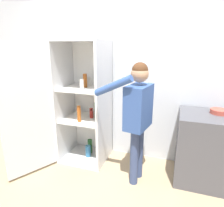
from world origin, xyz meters
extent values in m
plane|color=tan|center=(0.00, 0.00, 0.00)|extent=(12.00, 12.00, 0.00)
cube|color=silver|center=(0.00, 0.98, 1.27)|extent=(7.00, 0.06, 2.55)
cube|color=silver|center=(-0.31, 0.62, 0.02)|extent=(0.69, 0.63, 0.04)
cube|color=silver|center=(-0.31, 0.62, 1.80)|extent=(0.69, 0.63, 0.04)
cube|color=white|center=(-0.31, 0.91, 0.91)|extent=(0.69, 0.03, 1.75)
cube|color=silver|center=(-0.64, 0.62, 0.91)|extent=(0.03, 0.63, 1.75)
cube|color=silver|center=(0.01, 0.62, 0.91)|extent=(0.04, 0.63, 1.75)
cube|color=white|center=(-0.31, 0.62, 0.66)|extent=(0.62, 0.56, 0.02)
cube|color=white|center=(-0.31, 0.62, 1.13)|extent=(0.62, 0.56, 0.02)
cube|color=silver|center=(-0.84, 0.01, 0.91)|extent=(0.37, 0.63, 1.75)
cylinder|color=maroon|center=(-0.22, 0.66, 0.72)|extent=(0.05, 0.05, 0.11)
cylinder|color=#1E5123|center=(-0.29, 0.71, 0.15)|extent=(0.07, 0.07, 0.23)
cylinder|color=#9E4C19|center=(-0.32, 0.45, 0.79)|extent=(0.05, 0.05, 0.24)
cylinder|color=#1E5123|center=(-0.15, 0.69, 0.79)|extent=(0.06, 0.06, 0.24)
cylinder|color=beige|center=(-0.30, 0.75, 1.21)|extent=(0.08, 0.08, 0.13)
cylinder|color=maroon|center=(-0.25, 0.72, 0.73)|extent=(0.05, 0.05, 0.13)
cylinder|color=beige|center=(-0.28, 0.50, 1.21)|extent=(0.06, 0.06, 0.14)
cylinder|color=#9E4C19|center=(-0.30, 0.65, 1.24)|extent=(0.06, 0.06, 0.20)
cylinder|color=teal|center=(-0.27, 0.59, 0.13)|extent=(0.08, 0.08, 0.18)
cylinder|color=#384770|center=(0.55, 0.24, 0.38)|extent=(0.11, 0.11, 0.75)
cylinder|color=#384770|center=(0.58, 0.40, 0.38)|extent=(0.11, 0.11, 0.75)
cube|color=#335193|center=(0.56, 0.32, 1.02)|extent=(0.30, 0.45, 0.53)
sphere|color=tan|center=(0.56, 0.32, 1.42)|extent=(0.21, 0.21, 0.21)
sphere|color=#4C2D19|center=(0.56, 0.32, 1.46)|extent=(0.19, 0.19, 0.19)
cylinder|color=#335193|center=(0.30, 0.14, 1.29)|extent=(0.50, 0.17, 0.29)
cylinder|color=#335193|center=(0.61, 0.55, 0.99)|extent=(0.08, 0.08, 0.50)
cube|color=#4C4C51|center=(1.41, 0.61, 0.46)|extent=(0.72, 0.64, 0.91)
cylinder|color=#B24738|center=(1.51, 0.70, 0.94)|extent=(0.21, 0.21, 0.06)
camera|label=1|loc=(1.00, -1.96, 1.73)|focal=32.00mm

